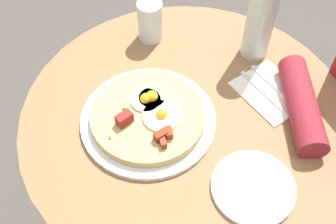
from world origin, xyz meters
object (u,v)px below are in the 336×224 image
at_px(breakfast_pizza, 148,115).
at_px(knife, 266,94).
at_px(pizza_plate, 148,120).
at_px(water_bottle, 261,16).
at_px(dining_table, 185,150).
at_px(water_glass, 150,21).
at_px(fork, 276,87).
at_px(bread_plate, 253,187).

bearing_deg(breakfast_pizza, knife, -97.69).
xyz_separation_m(pizza_plate, water_bottle, (0.11, -0.35, 0.12)).
relative_size(dining_table, water_glass, 7.05).
distance_m(dining_table, water_bottle, 0.40).
distance_m(pizza_plate, water_bottle, 0.38).
bearing_deg(water_glass, dining_table, 176.50).
bearing_deg(knife, pizza_plate, 70.12).
height_order(dining_table, water_glass, water_glass).
xyz_separation_m(fork, knife, (-0.01, 0.04, 0.00)).
height_order(breakfast_pizza, fork, breakfast_pizza).
xyz_separation_m(fork, water_bottle, (0.14, -0.01, 0.12)).
bearing_deg(water_bottle, fork, 174.14).
distance_m(knife, water_glass, 0.36).
relative_size(fork, water_bottle, 0.73).
xyz_separation_m(pizza_plate, knife, (-0.04, -0.30, 0.00)).
bearing_deg(bread_plate, pizza_plate, 29.01).
relative_size(bread_plate, knife, 0.99).
height_order(dining_table, fork, fork).
xyz_separation_m(dining_table, water_bottle, (0.12, -0.25, 0.29)).
bearing_deg(fork, bread_plate, 126.05).
distance_m(dining_table, knife, 0.27).
bearing_deg(bread_plate, water_bottle, -30.37).
height_order(pizza_plate, fork, pizza_plate).
bearing_deg(bread_plate, breakfast_pizza, 28.82).
height_order(pizza_plate, water_bottle, water_bottle).
height_order(dining_table, bread_plate, bread_plate).
relative_size(breakfast_pizza, water_bottle, 1.08).
height_order(breakfast_pizza, bread_plate, breakfast_pizza).
xyz_separation_m(breakfast_pizza, fork, (-0.03, -0.33, -0.02)).
xyz_separation_m(dining_table, bread_plate, (-0.24, -0.04, 0.17)).
relative_size(bread_plate, fork, 0.99).
distance_m(dining_table, water_glass, 0.36).
height_order(pizza_plate, water_glass, water_glass).
xyz_separation_m(breakfast_pizza, bread_plate, (-0.25, -0.14, -0.02)).
relative_size(dining_table, bread_plate, 4.52).
relative_size(fork, water_glass, 1.57).
bearing_deg(dining_table, fork, -94.70).
bearing_deg(water_bottle, bread_plate, 149.63).
bearing_deg(pizza_plate, water_bottle, -73.11).
xyz_separation_m(knife, water_bottle, (0.15, -0.05, 0.12)).
distance_m(dining_table, breakfast_pizza, 0.22).
bearing_deg(bread_plate, fork, -41.75).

